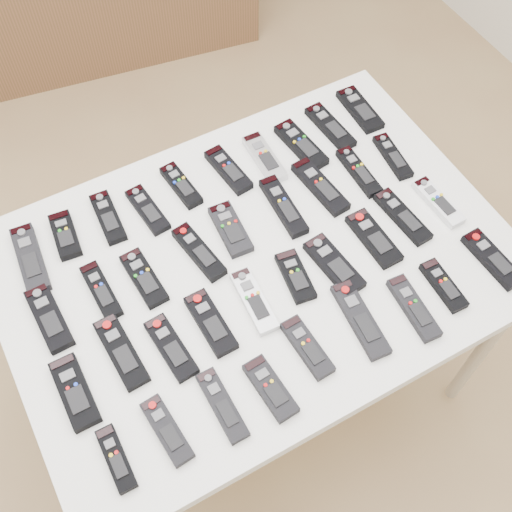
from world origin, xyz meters
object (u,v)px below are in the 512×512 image
remote_7 (301,145)px  remote_10 (49,318)px  remote_21 (171,348)px  remote_33 (307,347)px  remote_1 (65,235)px  remote_26 (374,238)px  remote_14 (231,229)px  remote_13 (199,252)px  remote_23 (254,301)px  remote_18 (393,156)px  remote_27 (403,217)px  remote_6 (264,158)px  remote_3 (148,210)px  remote_5 (228,170)px  remote_11 (101,291)px  remote_19 (75,392)px  remote_12 (144,278)px  remote_34 (360,319)px  remote_2 (108,218)px  remote_22 (211,323)px  remote_30 (167,430)px  remote_9 (360,109)px  remote_35 (414,308)px  remote_28 (438,202)px  remote_29 (116,459)px  remote_8 (330,127)px  remote_20 (121,352)px  remote_37 (492,259)px  remote_4 (181,185)px  remote_17 (359,172)px  remote_24 (295,276)px  remote_25 (334,265)px  table (256,272)px  remote_16 (320,187)px  remote_36 (443,285)px

remote_7 → remote_10: size_ratio=1.03×
remote_21 → remote_33: bearing=-33.2°
remote_1 → remote_26: bearing=-23.2°
remote_10 → remote_14: size_ratio=1.12×
remote_13 → remote_26: size_ratio=1.03×
remote_13 → remote_23: bearing=-82.1°
remote_18 → remote_27: size_ratio=0.88×
remote_1 → remote_6: (0.57, -0.02, 0.00)m
remote_6 → remote_10: 0.71m
remote_3 → remote_5: bearing=-1.8°
remote_11 → remote_19: 0.26m
remote_11 → remote_26: 0.69m
remote_12 → remote_34: (0.40, -0.35, 0.00)m
remote_2 → remote_12: size_ratio=0.99×
remote_22 → remote_21: bearing=-175.1°
remote_3 → remote_34: remote_34 is taller
remote_30 → remote_9: bearing=28.7°
remote_22 → remote_35: same height
remote_7 → remote_21: 0.69m
remote_28 → remote_29: bearing=-169.9°
remote_8 → remote_9: bearing=4.6°
remote_20 → remote_21: 0.11m
remote_18 → remote_21: size_ratio=0.94×
remote_23 → remote_37: (0.57, -0.18, 0.00)m
remote_5 → remote_7: bearing=-10.9°
remote_3 → remote_13: 0.19m
remote_4 → remote_11: size_ratio=0.95×
remote_6 → remote_37: same height
remote_8 → remote_33: (-0.41, -0.55, 0.00)m
remote_17 → remote_26: bearing=-112.1°
remote_37 → remote_35: bearing=-178.4°
remote_24 → remote_18: bearing=32.8°
remote_9 → remote_11: bearing=-164.9°
remote_17 → remote_25: same height
remote_17 → remote_23: 0.49m
remote_14 → remote_30: (-0.36, -0.39, 0.00)m
remote_17 → remote_21: bearing=-159.6°
remote_14 → remote_26: bearing=-28.9°
remote_34 → remote_25: bearing=85.6°
remote_13 → remote_18: 0.61m
table → remote_20: (-0.39, -0.07, 0.07)m
remote_10 → remote_16: bearing=0.0°
remote_21 → remote_27: same height
remote_11 → remote_13: bearing=-5.1°
remote_11 → remote_24: 0.47m
remote_8 → remote_21: (-0.68, -0.40, 0.00)m
remote_30 → remote_12: bearing=68.9°
remote_8 → remote_37: (0.11, -0.57, 0.00)m
remote_36 → remote_20: bearing=166.3°
remote_4 → remote_12: remote_4 is taller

